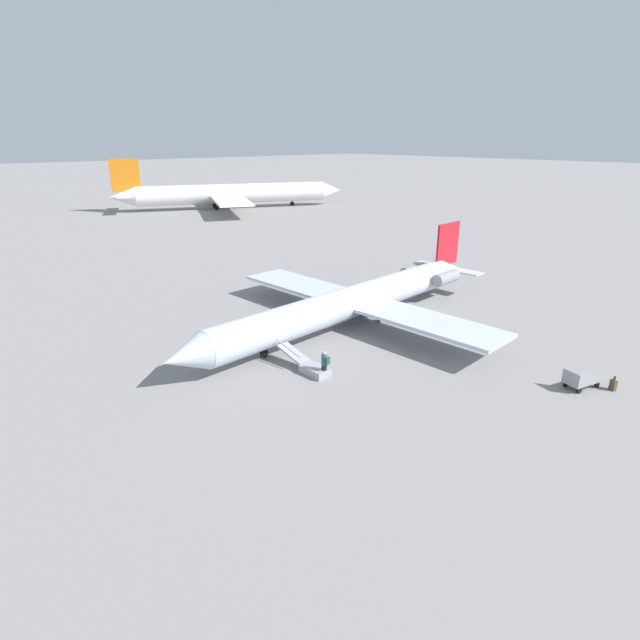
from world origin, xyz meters
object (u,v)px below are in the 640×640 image
at_px(passenger, 325,363).
at_px(suitcase, 613,385).
at_px(luggage_cart, 581,380).
at_px(airplane_far_right, 229,194).
at_px(boarding_stairs, 310,367).
at_px(airplane_main, 356,300).

xyz_separation_m(passenger, suitcase, (-11.34, 12.23, -0.67)).
bearing_deg(luggage_cart, passenger, -31.95).
height_order(airplane_far_right, boarding_stairs, airplane_far_right).
relative_size(boarding_stairs, luggage_cart, 1.69).
height_order(luggage_cart, suitcase, luggage_cart).
height_order(airplane_main, luggage_cart, airplane_main).
bearing_deg(boarding_stairs, passenger, -175.33).
bearing_deg(boarding_stairs, suitcase, -142.42).
relative_size(luggage_cart, suitcase, 2.73).
relative_size(passenger, luggage_cart, 0.72).
xyz_separation_m(airplane_main, passenger, (8.15, 5.36, -0.90)).
bearing_deg(passenger, suitcase, -140.25).
bearing_deg(luggage_cart, airplane_far_right, -93.72).
relative_size(boarding_stairs, passenger, 2.34).
relative_size(airplane_far_right, suitcase, 50.01).
relative_size(airplane_far_right, passenger, 25.29).
bearing_deg(suitcase, passenger, -47.16).
distance_m(airplane_far_right, luggage_cart, 84.54).
relative_size(airplane_far_right, boarding_stairs, 10.83).
bearing_deg(boarding_stairs, airplane_main, -66.21).
distance_m(airplane_far_right, suitcase, 85.53).
distance_m(airplane_main, airplane_far_right, 70.16).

